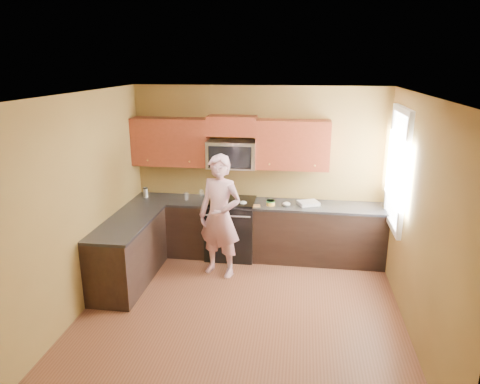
% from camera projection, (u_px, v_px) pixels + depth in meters
% --- Properties ---
extents(floor, '(4.00, 4.00, 0.00)m').
position_uv_depth(floor, '(241.00, 312.00, 5.55)').
color(floor, brown).
rests_on(floor, ground).
extents(ceiling, '(4.00, 4.00, 0.00)m').
position_uv_depth(ceiling, '(241.00, 95.00, 4.78)').
color(ceiling, white).
rests_on(ceiling, ground).
extents(wall_back, '(4.00, 0.00, 4.00)m').
position_uv_depth(wall_back, '(258.00, 171.00, 7.06)').
color(wall_back, brown).
rests_on(wall_back, ground).
extents(wall_front, '(4.00, 0.00, 4.00)m').
position_uv_depth(wall_front, '(204.00, 299.00, 3.27)').
color(wall_front, brown).
rests_on(wall_front, ground).
extents(wall_left, '(0.00, 4.00, 4.00)m').
position_uv_depth(wall_left, '(82.00, 204.00, 5.44)').
color(wall_left, brown).
rests_on(wall_left, ground).
extents(wall_right, '(0.00, 4.00, 4.00)m').
position_uv_depth(wall_right, '(418.00, 220.00, 4.89)').
color(wall_right, brown).
rests_on(wall_right, ground).
extents(cabinet_back_run, '(4.00, 0.60, 0.88)m').
position_uv_depth(cabinet_back_run, '(256.00, 231.00, 7.04)').
color(cabinet_back_run, black).
rests_on(cabinet_back_run, floor).
extents(cabinet_left_run, '(0.60, 1.60, 0.88)m').
position_uv_depth(cabinet_left_run, '(129.00, 253.00, 6.22)').
color(cabinet_left_run, black).
rests_on(cabinet_left_run, floor).
extents(countertop_back, '(4.00, 0.62, 0.04)m').
position_uv_depth(countertop_back, '(256.00, 204.00, 6.90)').
color(countertop_back, black).
rests_on(countertop_back, cabinet_back_run).
extents(countertop_left, '(0.62, 1.60, 0.04)m').
position_uv_depth(countertop_left, '(127.00, 223.00, 6.09)').
color(countertop_left, black).
rests_on(countertop_left, cabinet_left_run).
extents(stove, '(0.76, 0.65, 0.95)m').
position_uv_depth(stove, '(231.00, 228.00, 7.06)').
color(stove, black).
rests_on(stove, floor).
extents(microwave, '(0.76, 0.40, 0.42)m').
position_uv_depth(microwave, '(232.00, 167.00, 6.90)').
color(microwave, silver).
rests_on(microwave, wall_back).
extents(upper_cab_left, '(1.22, 0.33, 0.75)m').
position_uv_depth(upper_cab_left, '(172.00, 165.00, 7.07)').
color(upper_cab_left, maroon).
rests_on(upper_cab_left, wall_back).
extents(upper_cab_right, '(1.12, 0.33, 0.75)m').
position_uv_depth(upper_cab_right, '(292.00, 169.00, 6.80)').
color(upper_cab_right, maroon).
rests_on(upper_cab_right, wall_back).
extents(upper_cab_over_mw, '(0.76, 0.33, 0.30)m').
position_uv_depth(upper_cab_over_mw, '(232.00, 126.00, 6.74)').
color(upper_cab_over_mw, maroon).
rests_on(upper_cab_over_mw, wall_back).
extents(window, '(0.06, 1.06, 1.66)m').
position_uv_depth(window, '(398.00, 169.00, 5.95)').
color(window, white).
rests_on(window, wall_right).
extents(woman, '(0.76, 0.61, 1.80)m').
position_uv_depth(woman, '(220.00, 216.00, 6.33)').
color(woman, '#D66B88').
rests_on(woman, floor).
extents(frying_pan, '(0.25, 0.44, 0.06)m').
position_uv_depth(frying_pan, '(221.00, 204.00, 6.71)').
color(frying_pan, black).
rests_on(frying_pan, stove).
extents(butter_tub, '(0.16, 0.16, 0.10)m').
position_uv_depth(butter_tub, '(271.00, 205.00, 6.75)').
color(butter_tub, gold).
rests_on(butter_tub, countertop_back).
extents(toast_slice, '(0.12, 0.12, 0.01)m').
position_uv_depth(toast_slice, '(257.00, 206.00, 6.71)').
color(toast_slice, '#B27F47').
rests_on(toast_slice, countertop_back).
extents(napkin_a, '(0.12, 0.13, 0.06)m').
position_uv_depth(napkin_a, '(243.00, 203.00, 6.78)').
color(napkin_a, silver).
rests_on(napkin_a, countertop_back).
extents(napkin_b, '(0.15, 0.16, 0.07)m').
position_uv_depth(napkin_b, '(286.00, 204.00, 6.71)').
color(napkin_b, silver).
rests_on(napkin_b, countertop_back).
extents(dish_towel, '(0.37, 0.34, 0.05)m').
position_uv_depth(dish_towel, '(308.00, 203.00, 6.79)').
color(dish_towel, silver).
rests_on(dish_towel, countertop_back).
extents(travel_mug, '(0.08, 0.08, 0.16)m').
position_uv_depth(travel_mug, '(146.00, 197.00, 7.17)').
color(travel_mug, silver).
rests_on(travel_mug, countertop_back).
extents(glass_b, '(0.07, 0.07, 0.12)m').
position_uv_depth(glass_b, '(202.00, 194.00, 7.15)').
color(glass_b, silver).
rests_on(glass_b, countertop_back).
extents(glass_c, '(0.09, 0.09, 0.12)m').
position_uv_depth(glass_c, '(187.00, 196.00, 7.02)').
color(glass_c, silver).
rests_on(glass_c, countertop_back).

